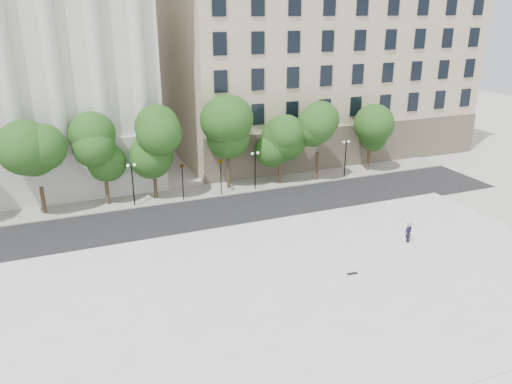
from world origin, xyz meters
The scene contains 11 objects.
ground centered at (0.00, 0.00, 0.00)m, with size 160.00×160.00×0.00m, color beige.
plaza centered at (0.00, 3.00, 0.23)m, with size 44.00×22.00×0.45m, color white.
street centered at (0.00, 18.00, 0.01)m, with size 60.00×8.00×0.02m, color black.
far_sidewalk centered at (0.00, 24.00, 0.06)m, with size 60.00×4.00×0.12m, color #AFADA2.
building_east centered at (20.00, 38.91, 11.14)m, with size 36.00×26.15×23.00m.
traffic_light_west centered at (-1.25, 22.30, 3.70)m, with size 0.97×1.76×4.20m.
traffic_light_east centered at (2.60, 22.30, 3.77)m, with size 0.63×1.96×4.28m.
person_lying centered at (12.41, 5.94, 0.67)m, with size 0.59×0.38×1.61m, color black.
skateboard centered at (5.72, 3.25, 0.49)m, with size 0.73×0.19×0.08m, color black.
street_trees centered at (0.54, 23.61, 5.28)m, with size 46.83×5.52×8.07m.
lamp_posts centered at (-0.09, 22.60, 2.87)m, with size 35.69×0.28×4.19m.
Camera 1 is at (-11.66, -22.12, 17.41)m, focal length 35.00 mm.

